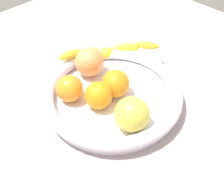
% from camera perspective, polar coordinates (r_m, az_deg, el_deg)
% --- Properties ---
extents(kitchen_counter, '(1.20, 1.20, 0.03)m').
position_cam_1_polar(kitchen_counter, '(0.71, 0.00, -3.65)').
color(kitchen_counter, '#A59798').
rests_on(kitchen_counter, ground).
extents(fruit_bowl, '(0.34, 0.34, 0.05)m').
position_cam_1_polar(fruit_bowl, '(0.68, 0.00, -1.41)').
color(fruit_bowl, white).
rests_on(fruit_bowl, kitchen_counter).
extents(banana_draped_left, '(0.24, 0.16, 0.05)m').
position_cam_1_polar(banana_draped_left, '(0.78, -0.80, 7.22)').
color(banana_draped_left, yellow).
rests_on(banana_draped_left, fruit_bowl).
extents(orange_front, '(0.06, 0.06, 0.06)m').
position_cam_1_polar(orange_front, '(0.64, -2.46, -1.89)').
color(orange_front, orange).
rests_on(orange_front, fruit_bowl).
extents(orange_mid_left, '(0.07, 0.07, 0.07)m').
position_cam_1_polar(orange_mid_left, '(0.67, 0.74, 0.66)').
color(orange_mid_left, orange).
rests_on(orange_mid_left, fruit_bowl).
extents(orange_mid_right, '(0.06, 0.06, 0.06)m').
position_cam_1_polar(orange_mid_right, '(0.67, -8.53, -0.30)').
color(orange_mid_right, orange).
rests_on(orange_mid_right, fruit_bowl).
extents(apple_yellow, '(0.08, 0.08, 0.08)m').
position_cam_1_polar(apple_yellow, '(0.60, 4.03, -5.49)').
color(apple_yellow, '#DDD148').
rests_on(apple_yellow, fruit_bowl).
extents(peach_blush, '(0.08, 0.08, 0.08)m').
position_cam_1_polar(peach_blush, '(0.73, -4.59, 5.04)').
color(peach_blush, '#F99856').
rests_on(peach_blush, fruit_bowl).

